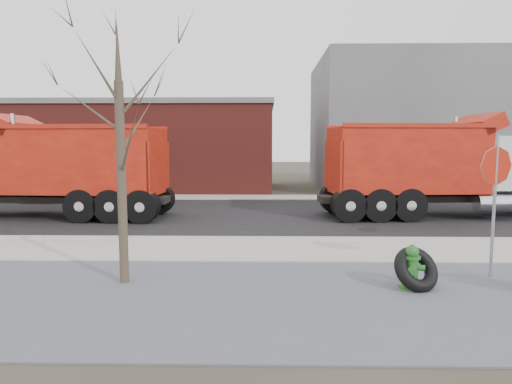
{
  "coord_description": "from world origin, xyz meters",
  "views": [
    {
      "loc": [
        -0.38,
        -11.47,
        2.8
      ],
      "look_at": [
        -0.64,
        1.71,
        1.4
      ],
      "focal_mm": 32.0,
      "sensor_mm": 36.0,
      "label": 1
    }
  ],
  "objects_px": {
    "truck_tire": "(416,269)",
    "dump_truck_red_a": "(438,166)",
    "fire_hydrant": "(412,269)",
    "dump_truck_red_b": "(57,166)",
    "stop_sign": "(495,182)"
  },
  "relations": [
    {
      "from": "truck_tire",
      "to": "dump_truck_red_a",
      "type": "height_order",
      "value": "dump_truck_red_a"
    },
    {
      "from": "fire_hydrant",
      "to": "dump_truck_red_b",
      "type": "relative_size",
      "value": 0.1
    },
    {
      "from": "stop_sign",
      "to": "dump_truck_red_a",
      "type": "xyz_separation_m",
      "value": [
        1.86,
        8.1,
        -0.05
      ]
    },
    {
      "from": "truck_tire",
      "to": "dump_truck_red_b",
      "type": "height_order",
      "value": "dump_truck_red_b"
    },
    {
      "from": "truck_tire",
      "to": "dump_truck_red_b",
      "type": "xyz_separation_m",
      "value": [
        -10.75,
        8.43,
        1.55
      ]
    },
    {
      "from": "truck_tire",
      "to": "stop_sign",
      "type": "height_order",
      "value": "stop_sign"
    },
    {
      "from": "dump_truck_red_a",
      "to": "dump_truck_red_b",
      "type": "xyz_separation_m",
      "value": [
        -14.43,
        -0.49,
        -0.02
      ]
    },
    {
      "from": "truck_tire",
      "to": "dump_truck_red_a",
      "type": "xyz_separation_m",
      "value": [
        3.68,
        8.91,
        1.56
      ]
    },
    {
      "from": "stop_sign",
      "to": "dump_truck_red_a",
      "type": "bearing_deg",
      "value": 78.11
    },
    {
      "from": "truck_tire",
      "to": "dump_truck_red_b",
      "type": "bearing_deg",
      "value": 141.9
    },
    {
      "from": "dump_truck_red_a",
      "to": "dump_truck_red_b",
      "type": "height_order",
      "value": "dump_truck_red_a"
    },
    {
      "from": "fire_hydrant",
      "to": "dump_truck_red_a",
      "type": "height_order",
      "value": "dump_truck_red_a"
    },
    {
      "from": "fire_hydrant",
      "to": "dump_truck_red_b",
      "type": "xyz_separation_m",
      "value": [
        -10.66,
        8.43,
        1.55
      ]
    },
    {
      "from": "dump_truck_red_b",
      "to": "dump_truck_red_a",
      "type": "bearing_deg",
      "value": -175.2
    },
    {
      "from": "truck_tire",
      "to": "dump_truck_red_a",
      "type": "relative_size",
      "value": 0.12
    }
  ]
}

